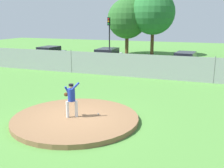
% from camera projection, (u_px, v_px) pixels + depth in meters
% --- Properties ---
extents(ground_plane, '(80.00, 80.00, 0.00)m').
position_uv_depth(ground_plane, '(119.00, 89.00, 17.58)').
color(ground_plane, '#4C8438').
extents(asphalt_strip, '(44.00, 7.00, 0.01)m').
position_uv_depth(asphalt_strip, '(149.00, 68.00, 25.31)').
color(asphalt_strip, '#2B2B2D').
rests_on(asphalt_strip, ground_plane).
extents(pitchers_mound, '(5.65, 5.65, 0.21)m').
position_uv_depth(pitchers_mound, '(76.00, 119.00, 12.09)').
color(pitchers_mound, brown).
rests_on(pitchers_mound, ground_plane).
extents(pitcher_youth, '(0.79, 0.34, 1.62)m').
position_uv_depth(pitcher_youth, '(71.00, 97.00, 11.79)').
color(pitcher_youth, silver).
rests_on(pitcher_youth, pitchers_mound).
extents(baseball, '(0.07, 0.07, 0.07)m').
position_uv_depth(baseball, '(98.00, 114.00, 12.30)').
color(baseball, white).
rests_on(baseball, pitchers_mound).
extents(chainlink_fence, '(28.73, 0.07, 1.95)m').
position_uv_depth(chainlink_fence, '(136.00, 66.00, 21.00)').
color(chainlink_fence, gray).
rests_on(chainlink_fence, ground_plane).
extents(parked_car_slate, '(1.87, 4.17, 1.69)m').
position_uv_depth(parked_car_slate, '(49.00, 55.00, 28.48)').
color(parked_car_slate, slate).
rests_on(parked_car_slate, ground_plane).
extents(parked_car_navy, '(2.05, 4.27, 1.64)m').
position_uv_depth(parked_car_navy, '(185.00, 62.00, 23.97)').
color(parked_car_navy, '#161E4C').
rests_on(parked_car_navy, ground_plane).
extents(parked_car_silver, '(2.12, 4.85, 1.73)m').
position_uv_depth(parked_car_silver, '(107.00, 58.00, 26.09)').
color(parked_car_silver, '#B7BABF').
rests_on(parked_car_silver, ground_plane).
extents(traffic_light_near, '(0.28, 0.46, 4.69)m').
position_uv_depth(traffic_light_near, '(109.00, 31.00, 30.71)').
color(traffic_light_near, black).
rests_on(traffic_light_near, ground_plane).
extents(tree_broad_left, '(5.08, 5.08, 7.08)m').
position_uv_depth(tree_broad_left, '(127.00, 19.00, 34.53)').
color(tree_broad_left, '#4C331E').
rests_on(tree_broad_left, ground_plane).
extents(tree_slender_far, '(5.44, 5.44, 8.00)m').
position_uv_depth(tree_slender_far, '(153.00, 13.00, 33.27)').
color(tree_slender_far, '#4C331E').
rests_on(tree_slender_far, ground_plane).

